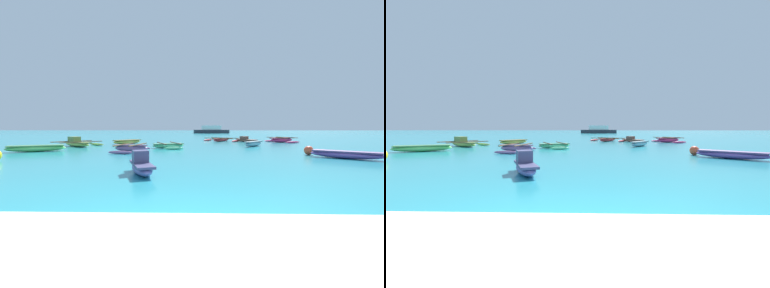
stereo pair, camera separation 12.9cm
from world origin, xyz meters
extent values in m
plane|color=teal|center=(0.00, 0.00, 0.00)|extent=(240.00, 240.00, 0.00)
ellipsoid|color=gold|center=(-6.48, 20.66, 0.20)|extent=(2.47, 2.66, 0.39)
cube|color=olive|center=(-6.48, 20.66, 0.35)|extent=(2.29, 2.46, 0.08)
ellipsoid|color=#6FE89F|center=(-2.06, 16.19, 0.17)|extent=(2.57, 1.60, 0.35)
cube|color=#4A8C64|center=(-2.06, 16.19, 0.31)|extent=(2.38, 1.51, 0.08)
cylinder|color=brown|center=(-1.54, 16.39, 0.37)|extent=(1.16, 2.92, 0.07)
cylinder|color=brown|center=(-2.57, 16.00, 0.37)|extent=(1.16, 2.92, 0.07)
ellipsoid|color=#6FE89F|center=(-2.60, 17.64, 0.10)|extent=(1.44, 0.71, 0.20)
ellipsoid|color=#6FE89F|center=(-1.51, 14.74, 0.10)|extent=(1.44, 0.71, 0.20)
ellipsoid|color=#83E876|center=(-10.28, 13.01, 0.21)|extent=(3.43, 2.25, 0.41)
cube|color=#558C4D|center=(-10.28, 13.01, 0.37)|extent=(3.17, 2.10, 0.08)
ellipsoid|color=#89B9CD|center=(4.77, 17.95, 0.21)|extent=(2.05, 2.37, 0.41)
cube|color=slate|center=(4.77, 17.95, 0.37)|extent=(1.91, 2.20, 0.08)
ellipsoid|color=#ABCD5B|center=(-9.69, 17.37, 0.19)|extent=(3.32, 2.81, 0.38)
cube|color=olive|center=(-9.69, 17.37, 0.34)|extent=(3.07, 2.61, 0.08)
cube|color=olive|center=(-10.04, 17.65, 0.59)|extent=(1.19, 1.12, 0.42)
cylinder|color=brown|center=(-9.04, 16.87, 0.40)|extent=(2.18, 2.78, 0.07)
cylinder|color=brown|center=(-10.33, 17.87, 0.40)|extent=(2.18, 2.78, 0.07)
ellipsoid|color=#ABCD5B|center=(-8.62, 18.74, 0.10)|extent=(1.83, 1.49, 0.20)
ellipsoid|color=#ABCD5B|center=(-10.75, 16.00, 0.10)|extent=(1.83, 1.49, 0.20)
ellipsoid|color=#985E49|center=(5.35, 24.08, 0.15)|extent=(2.26, 2.51, 0.29)
cube|color=brown|center=(5.35, 24.08, 0.25)|extent=(2.10, 2.33, 0.08)
cube|color=brown|center=(5.13, 24.34, 0.45)|extent=(0.93, 0.95, 0.32)
ellipsoid|color=#966296|center=(-4.12, 13.15, 0.22)|extent=(2.26, 0.86, 0.44)
cube|color=#5F425F|center=(-4.12, 13.15, 0.40)|extent=(2.08, 0.82, 0.08)
cylinder|color=brown|center=(-3.63, 13.08, 0.46)|extent=(0.48, 3.03, 0.07)
cylinder|color=brown|center=(-4.61, 13.21, 0.46)|extent=(0.48, 3.03, 0.07)
ellipsoid|color=#966296|center=(-3.91, 14.66, 0.10)|extent=(1.61, 0.41, 0.20)
ellipsoid|color=#966296|center=(-4.32, 11.63, 0.10)|extent=(1.61, 0.41, 0.20)
ellipsoid|color=#6562A9|center=(-1.67, 5.30, 0.19)|extent=(1.38, 2.30, 0.37)
cube|color=#44426A|center=(-1.67, 5.30, 0.33)|extent=(1.29, 2.13, 0.08)
cube|color=#44426A|center=(-1.78, 5.56, 0.58)|extent=(0.70, 0.77, 0.41)
ellipsoid|color=#DC346D|center=(8.89, 23.60, 0.24)|extent=(2.89, 1.93, 0.49)
cube|color=#852948|center=(8.89, 23.60, 0.45)|extent=(2.67, 1.80, 0.08)
cylinder|color=brown|center=(9.47, 23.89, 0.51)|extent=(1.40, 2.67, 0.07)
cylinder|color=brown|center=(8.31, 23.30, 0.51)|extent=(1.40, 2.67, 0.07)
ellipsoid|color=#DC346D|center=(8.22, 24.92, 0.10)|extent=(1.82, 1.06, 0.20)
ellipsoid|color=#DC346D|center=(9.56, 22.28, 0.10)|extent=(1.82, 1.06, 0.20)
ellipsoid|color=#E3383D|center=(2.79, 25.43, 0.17)|extent=(2.38, 2.99, 0.33)
cube|color=maroon|center=(2.79, 25.43, 0.29)|extent=(2.21, 2.77, 0.08)
cylinder|color=brown|center=(3.20, 26.02, 0.35)|extent=(2.96, 2.10, 0.07)
cylinder|color=brown|center=(2.38, 24.84, 0.35)|extent=(2.96, 2.10, 0.07)
ellipsoid|color=#E3383D|center=(1.33, 26.45, 0.10)|extent=(1.23, 1.64, 0.20)
ellipsoid|color=#E3383D|center=(4.25, 24.41, 0.10)|extent=(1.23, 1.64, 0.20)
ellipsoid|color=#8453A8|center=(7.73, 9.84, 0.19)|extent=(3.10, 2.62, 0.38)
cube|color=#553A69|center=(7.73, 9.84, 0.34)|extent=(2.87, 2.43, 0.08)
sphere|color=#E54C2D|center=(6.54, 11.45, 0.26)|extent=(0.51, 0.51, 0.51)
cube|color=#2D333D|center=(3.49, 62.59, 0.45)|extent=(9.02, 1.98, 0.90)
cube|color=white|center=(3.49, 62.59, 1.44)|extent=(4.96, 1.69, 1.08)
camera|label=1|loc=(0.26, -3.29, 1.59)|focal=24.00mm
camera|label=2|loc=(0.39, -3.28, 1.59)|focal=24.00mm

